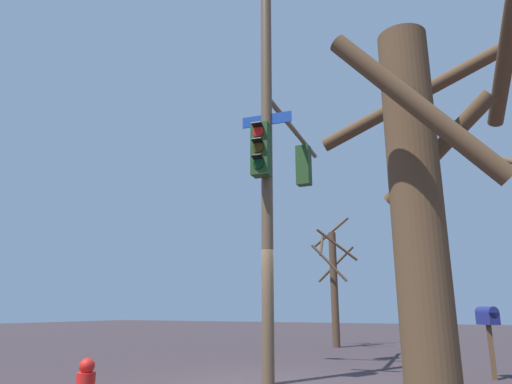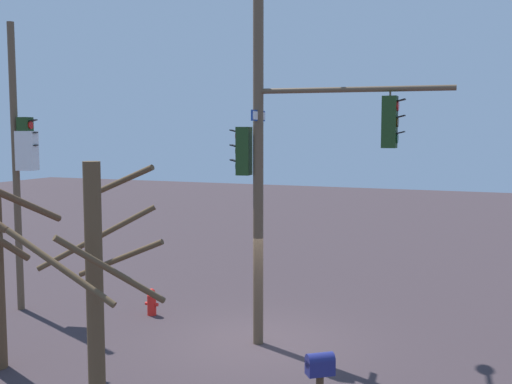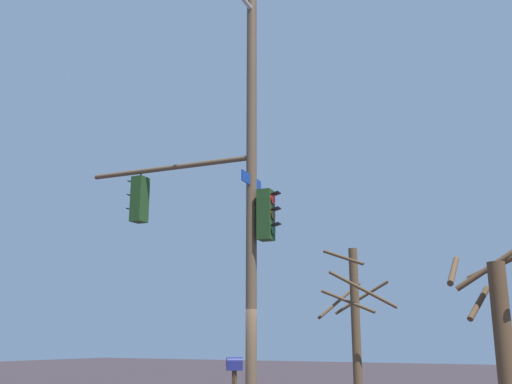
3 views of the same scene
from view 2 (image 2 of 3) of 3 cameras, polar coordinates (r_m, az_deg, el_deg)
The scene contains 6 objects.
ground_plane at distance 14.97m, azimuth 0.46°, elevation -13.64°, with size 80.00×80.00×0.00m, color #372C30.
main_signal_pole_assembly at distance 14.02m, azimuth 2.30°, elevation 6.98°, with size 4.90×3.49×9.76m.
secondary_pole_assembly at distance 17.92m, azimuth -20.87°, elevation 3.10°, with size 0.74×0.49×7.85m.
fire_hydrant at distance 17.08m, azimuth -9.63°, elevation -10.05°, with size 0.38×0.24×0.73m.
mailbox at distance 10.34m, azimuth 5.94°, elevation -16.15°, with size 0.50×0.46×1.41m.
bare_tree_behind_pole at distance 9.63m, azimuth -14.55°, elevation -9.58°, with size 2.45×2.45×4.51m.
Camera 2 is at (-5.15, 13.15, 4.95)m, focal length 43.23 mm.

